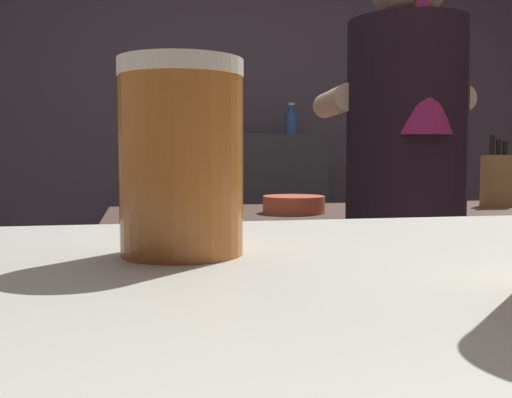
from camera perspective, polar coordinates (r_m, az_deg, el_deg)
The scene contains 11 objects.
wall_back at distance 3.61m, azimuth -1.87°, elevation 8.04°, with size 5.20×0.10×2.70m, color #534A54.
prep_counter at distance 2.32m, azimuth 13.24°, elevation -12.25°, with size 2.10×0.60×0.92m, color #49372C.
back_shelf at distance 3.37m, azimuth -0.57°, elevation -4.22°, with size 0.82×0.36×1.23m, color #38393D.
bartender at distance 1.75m, azimuth 14.31°, elevation 0.05°, with size 0.45×0.53×1.71m.
knife_block at distance 2.47m, azimuth 22.41°, elevation 1.77°, with size 0.10×0.08×0.28m.
mixing_bowl at distance 2.03m, azimuth 3.69°, elevation -0.53°, with size 0.21×0.21×0.06m, color #CE5539.
chefs_knife at distance 2.24m, azimuth 16.34°, elevation -0.90°, with size 0.24×0.03×0.01m, color silver.
pint_glass_far at distance 0.40m, azimuth -7.25°, elevation 3.97°, with size 0.08×0.08×0.13m.
bottle_olive_oil at distance 3.23m, azimuth -1.95°, elevation 7.80°, with size 0.08×0.08×0.21m.
bottle_vinegar at distance 3.40m, azimuth 3.44°, elevation 7.41°, with size 0.08×0.08×0.18m.
bottle_hot_sauce at distance 3.30m, azimuth -3.04°, elevation 7.67°, with size 0.07×0.07×0.21m.
Camera 1 is at (-0.58, -1.36, 1.12)m, focal length 41.18 mm.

